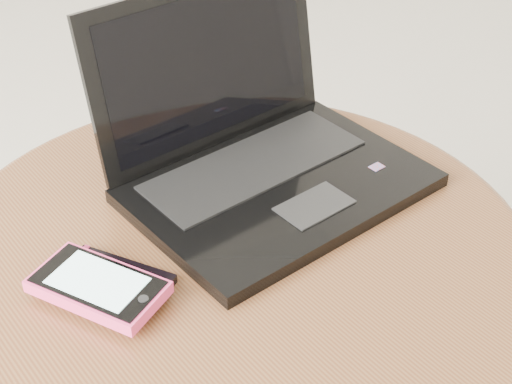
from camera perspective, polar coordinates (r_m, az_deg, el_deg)
table at (r=0.88m, az=-1.57°, el=-9.22°), size 0.64×0.64×0.51m
laptop at (r=0.88m, az=0.14°, el=3.02°), size 0.33×0.27×0.21m
phone_black at (r=0.77m, az=-10.49°, el=-6.44°), size 0.10×0.12×0.01m
phone_pink at (r=0.75m, az=-11.60°, el=-6.85°), size 0.11×0.14×0.02m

